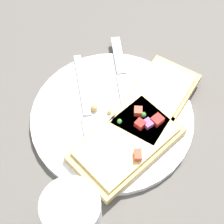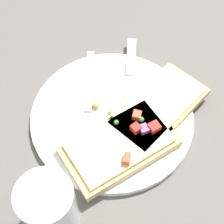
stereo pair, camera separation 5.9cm
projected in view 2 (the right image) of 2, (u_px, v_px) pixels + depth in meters
ground_plane at (112, 119)px, 0.61m from camera, size 4.00×4.00×0.00m
plate at (112, 117)px, 0.61m from camera, size 0.26×0.26×0.01m
fork at (88, 105)px, 0.61m from camera, size 0.13×0.18×0.01m
knife at (130, 81)px, 0.63m from camera, size 0.15×0.19×0.01m
pizza_slice_main at (120, 145)px, 0.56m from camera, size 0.17×0.10×0.03m
pizza_slice_corner at (157, 109)px, 0.59m from camera, size 0.19×0.13×0.03m
crumb_scatter at (102, 111)px, 0.60m from camera, size 0.02×0.12×0.01m
drinking_glass at (49, 208)px, 0.48m from camera, size 0.07×0.07×0.10m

